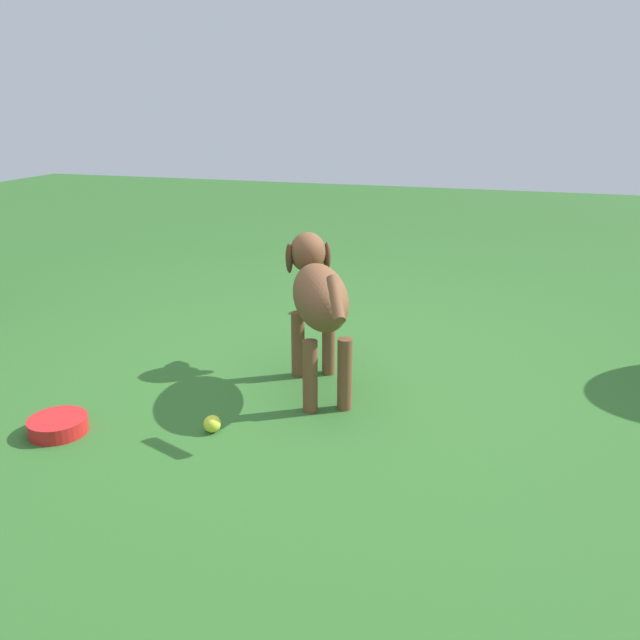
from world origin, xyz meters
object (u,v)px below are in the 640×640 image
(tennis_ball_1, at_px, (303,307))
(water_bowl, at_px, (58,425))
(dog, at_px, (318,295))
(tennis_ball_0, at_px, (212,424))

(tennis_ball_1, xyz_separation_m, water_bowl, (0.42, 1.66, -0.00))
(dog, distance_m, water_bowl, 1.14)
(tennis_ball_0, xyz_separation_m, tennis_ball_1, (0.14, -1.49, 0.00))
(dog, distance_m, tennis_ball_1, 1.11)
(dog, relative_size, tennis_ball_0, 12.94)
(dog, relative_size, water_bowl, 3.88)
(dog, height_order, water_bowl, dog)
(tennis_ball_1, relative_size, water_bowl, 0.30)
(dog, height_order, tennis_ball_1, dog)
(dog, bearing_deg, water_bowl, 103.96)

